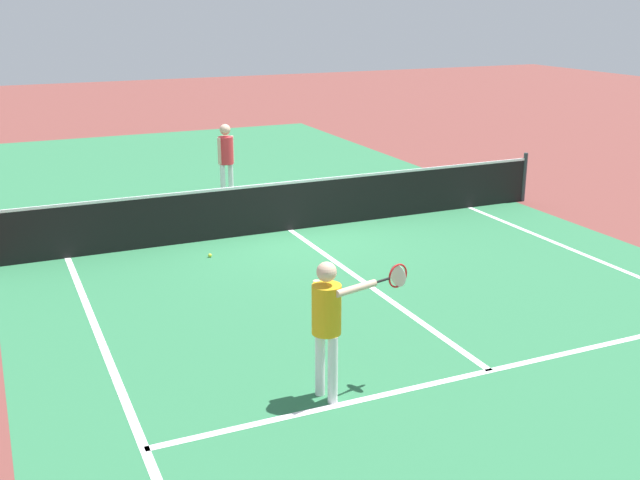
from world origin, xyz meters
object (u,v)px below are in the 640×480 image
Objects in this scene: player_near at (329,315)px; player_far at (226,154)px; tennis_ball_near_net at (210,255)px; net at (290,205)px.

player_far is at bearing 79.76° from player_near.
player_far reaches higher than tennis_ball_near_net.
player_far is at bearing 68.05° from tennis_ball_near_net.
net is 6.54m from player_near.
player_far reaches higher than net.
tennis_ball_near_net is (0.16, 5.25, -0.96)m from player_near.
player_near reaches higher than net.
player_near is at bearing -100.24° from player_far.
net reaches higher than tennis_ball_near_net.
tennis_ball_near_net is at bearing -153.13° from net.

